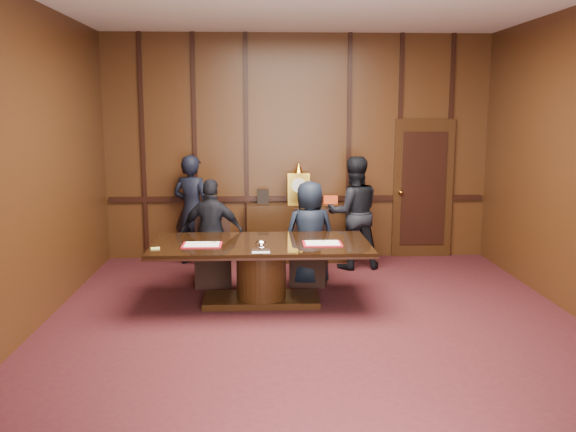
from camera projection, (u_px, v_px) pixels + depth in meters
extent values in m
plane|color=#340E14|center=(317.00, 335.00, 6.40)|extent=(7.00, 7.00, 0.00)
cube|color=black|center=(298.00, 148.00, 9.55)|extent=(6.00, 0.04, 3.50)
cube|color=black|center=(391.00, 244.00, 2.65)|extent=(6.00, 0.04, 3.50)
cube|color=black|center=(14.00, 170.00, 5.97)|extent=(0.04, 7.00, 3.50)
cube|color=black|center=(298.00, 199.00, 9.65)|extent=(5.90, 0.05, 0.08)
cube|color=black|center=(423.00, 189.00, 9.70)|extent=(0.95, 0.06, 2.20)
sphere|color=gold|center=(401.00, 192.00, 9.63)|extent=(0.08, 0.08, 0.08)
cube|color=black|center=(298.00, 232.00, 9.53)|extent=(1.60, 0.45, 0.90)
cube|color=black|center=(254.00, 259.00, 9.57)|extent=(0.12, 0.40, 0.06)
cube|color=black|center=(342.00, 258.00, 9.63)|extent=(0.12, 0.40, 0.06)
cube|color=gold|center=(298.00, 188.00, 9.41)|extent=(0.34, 0.18, 0.48)
cylinder|color=white|center=(299.00, 185.00, 9.30)|extent=(0.22, 0.03, 0.22)
cone|color=gold|center=(299.00, 168.00, 9.36)|extent=(0.14, 0.14, 0.16)
cube|color=black|center=(263.00, 197.00, 9.43)|extent=(0.18, 0.04, 0.22)
cube|color=#EF471C|center=(330.00, 199.00, 9.48)|extent=(0.22, 0.12, 0.12)
cube|color=black|center=(261.00, 300.00, 7.45)|extent=(1.40, 0.60, 0.08)
cylinder|color=black|center=(261.00, 272.00, 7.39)|extent=(0.60, 0.60, 0.62)
cube|color=black|center=(261.00, 246.00, 7.34)|extent=(2.62, 1.32, 0.02)
cube|color=black|center=(261.00, 245.00, 7.33)|extent=(2.60, 1.30, 0.06)
cube|color=#B41021|center=(202.00, 245.00, 7.16)|extent=(0.46, 0.33, 0.01)
cube|color=white|center=(202.00, 244.00, 7.16)|extent=(0.40, 0.28, 0.01)
cube|color=#B41021|center=(322.00, 244.00, 7.23)|extent=(0.46, 0.33, 0.01)
cube|color=white|center=(322.00, 243.00, 7.23)|extent=(0.40, 0.28, 0.01)
cube|color=white|center=(261.00, 250.00, 6.88)|extent=(0.20, 0.14, 0.01)
ellipsoid|color=white|center=(261.00, 245.00, 6.87)|extent=(0.13, 0.13, 0.10)
cube|color=#DCDB6B|center=(155.00, 248.00, 6.97)|extent=(0.11, 0.09, 0.01)
cube|color=black|center=(213.00, 268.00, 8.23)|extent=(0.51, 0.51, 0.46)
cube|color=black|center=(213.00, 229.00, 8.35)|extent=(0.48, 0.09, 0.55)
cylinder|color=black|center=(197.00, 280.00, 8.04)|extent=(0.04, 0.04, 0.23)
cylinder|color=black|center=(229.00, 272.00, 8.45)|extent=(0.04, 0.04, 0.23)
cube|color=black|center=(309.00, 267.00, 8.28)|extent=(0.56, 0.56, 0.46)
cube|color=black|center=(311.00, 228.00, 8.40)|extent=(0.48, 0.15, 0.55)
cylinder|color=black|center=(295.00, 279.00, 8.10)|extent=(0.04, 0.04, 0.23)
cylinder|color=black|center=(322.00, 271.00, 8.51)|extent=(0.04, 0.04, 0.23)
imported|color=black|center=(212.00, 233.00, 8.09)|extent=(0.88, 0.46, 1.44)
imported|color=black|center=(310.00, 233.00, 8.15)|extent=(0.76, 0.57, 1.41)
imported|color=black|center=(192.00, 210.00, 9.24)|extent=(0.72, 0.60, 1.68)
imported|color=black|center=(353.00, 213.00, 9.00)|extent=(0.88, 0.72, 1.67)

